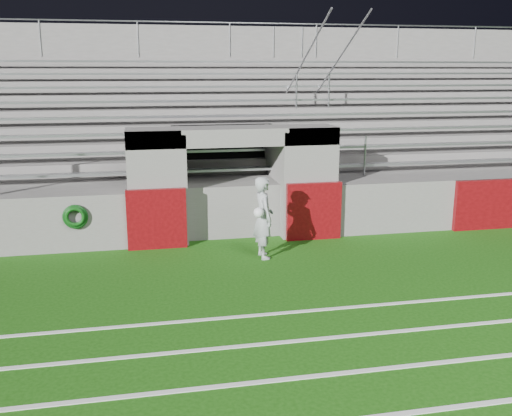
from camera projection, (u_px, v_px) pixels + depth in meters
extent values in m
plane|color=#174C0C|center=(265.00, 291.00, 10.24)|extent=(90.00, 90.00, 0.00)
cube|color=white|center=(314.00, 376.00, 7.38)|extent=(28.00, 0.09, 0.01)
cube|color=white|center=(294.00, 341.00, 8.34)|extent=(28.00, 0.09, 0.01)
cube|color=white|center=(278.00, 313.00, 9.29)|extent=(28.00, 0.09, 0.01)
cube|color=slate|center=(155.00, 186.00, 12.92)|extent=(1.20, 1.00, 2.60)
cube|color=slate|center=(307.00, 180.00, 13.62)|extent=(1.20, 1.00, 2.60)
cube|color=black|center=(223.00, 173.00, 14.90)|extent=(2.60, 0.20, 2.50)
cube|color=slate|center=(182.00, 182.00, 13.63)|extent=(0.10, 2.20, 2.50)
cube|color=slate|center=(275.00, 179.00, 14.07)|extent=(0.10, 2.20, 2.50)
cube|color=slate|center=(233.00, 136.00, 13.01)|extent=(4.80, 1.00, 0.40)
cube|color=slate|center=(213.00, 164.00, 16.97)|extent=(26.00, 8.00, 0.20)
cube|color=slate|center=(213.00, 184.00, 17.12)|extent=(26.00, 8.00, 1.05)
cube|color=#50060A|center=(157.00, 219.00, 12.54)|extent=(1.30, 0.15, 1.35)
cube|color=#50060A|center=(314.00, 211.00, 13.23)|extent=(1.30, 0.15, 1.35)
cube|color=#50060A|center=(495.00, 204.00, 14.15)|extent=(2.20, 0.15, 1.25)
cube|color=#9A9DA2|center=(227.00, 169.00, 14.11)|extent=(23.00, 0.28, 0.06)
cube|color=slate|center=(222.00, 165.00, 14.93)|extent=(24.00, 0.75, 0.38)
cube|color=#9A9DA2|center=(223.00, 150.00, 14.73)|extent=(23.00, 0.28, 0.06)
cube|color=slate|center=(218.00, 154.00, 15.60)|extent=(24.00, 0.75, 0.76)
cube|color=#9A9DA2|center=(218.00, 132.00, 15.36)|extent=(23.00, 0.28, 0.06)
cube|color=slate|center=(215.00, 144.00, 16.27)|extent=(24.00, 0.75, 1.14)
cube|color=#9A9DA2|center=(215.00, 116.00, 15.98)|extent=(23.00, 0.28, 0.06)
cube|color=slate|center=(211.00, 134.00, 16.93)|extent=(24.00, 0.75, 1.52)
cube|color=#9A9DA2|center=(211.00, 101.00, 16.61)|extent=(23.00, 0.28, 0.06)
cube|color=slate|center=(208.00, 125.00, 17.60)|extent=(24.00, 0.75, 1.90)
cube|color=#9A9DA2|center=(208.00, 87.00, 17.23)|extent=(23.00, 0.28, 0.06)
cube|color=slate|center=(205.00, 117.00, 18.27)|extent=(24.00, 0.75, 2.28)
cube|color=#9A9DA2|center=(205.00, 74.00, 17.86)|extent=(23.00, 0.28, 0.06)
cube|color=slate|center=(203.00, 110.00, 18.94)|extent=(24.00, 0.75, 2.66)
cube|color=#9A9DA2|center=(202.00, 62.00, 18.48)|extent=(23.00, 0.28, 0.06)
cube|color=slate|center=(200.00, 106.00, 19.57)|extent=(26.00, 0.60, 5.29)
cylinder|color=#A5A8AD|center=(327.00, 157.00, 14.26)|extent=(0.05, 0.05, 1.00)
cylinder|color=#A5A8AD|center=(296.00, 91.00, 16.76)|extent=(0.05, 0.05, 1.00)
cylinder|color=#A5A8AD|center=(274.00, 42.00, 19.26)|extent=(0.05, 0.05, 1.00)
cylinder|color=#A5A8AD|center=(297.00, 73.00, 16.64)|extent=(0.05, 6.02, 3.08)
cylinder|color=#A5A8AD|center=(365.00, 156.00, 14.46)|extent=(0.05, 0.05, 1.00)
cylinder|color=#A5A8AD|center=(329.00, 91.00, 16.96)|extent=(0.05, 0.05, 1.00)
cylinder|color=#A5A8AD|center=(302.00, 42.00, 19.45)|extent=(0.05, 0.05, 1.00)
cylinder|color=#A5A8AD|center=(329.00, 73.00, 16.84)|extent=(0.05, 6.02, 3.08)
cylinder|color=#A5A8AD|center=(40.00, 38.00, 17.80)|extent=(0.05, 0.05, 1.10)
cylinder|color=#A5A8AD|center=(138.00, 39.00, 18.38)|extent=(0.05, 0.05, 1.10)
cylinder|color=#A5A8AD|center=(230.00, 40.00, 18.96)|extent=(0.05, 0.05, 1.10)
cylinder|color=#A5A8AD|center=(316.00, 41.00, 19.54)|extent=(0.05, 0.05, 1.10)
cylinder|color=#A5A8AD|center=(398.00, 42.00, 20.12)|extent=(0.05, 0.05, 1.10)
cylinder|color=#A5A8AD|center=(475.00, 42.00, 20.70)|extent=(0.05, 0.05, 1.10)
cylinder|color=#A5A8AD|center=(199.00, 22.00, 18.64)|extent=(24.00, 0.05, 0.05)
imported|color=#9FA5A8|center=(264.00, 217.00, 11.90)|extent=(0.46, 0.66, 1.74)
sphere|color=white|center=(259.00, 213.00, 11.59)|extent=(0.22, 0.22, 0.22)
torus|color=#0B3B0F|center=(75.00, 217.00, 12.18)|extent=(0.54, 0.10, 0.54)
torus|color=#0D4310|center=(75.00, 217.00, 12.13)|extent=(0.43, 0.08, 0.43)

